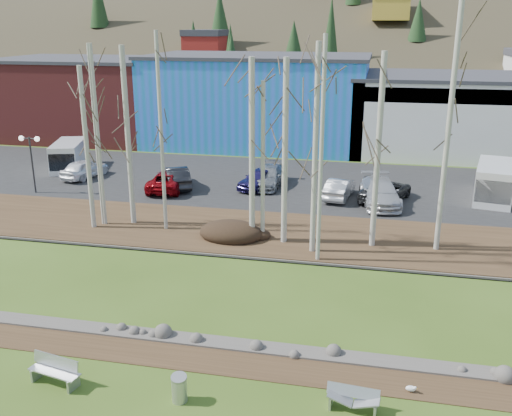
% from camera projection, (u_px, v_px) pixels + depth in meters
% --- Properties ---
extents(ground, '(200.00, 200.00, 0.00)m').
position_uv_depth(ground, '(193.00, 396.00, 17.75)').
color(ground, '#334D15').
rests_on(ground, ground).
extents(dirt_strip, '(80.00, 1.80, 0.03)m').
position_uv_depth(dirt_strip, '(212.00, 359.00, 19.70)').
color(dirt_strip, '#382616').
rests_on(dirt_strip, ground).
extents(near_bank_rocks, '(80.00, 0.80, 0.50)m').
position_uv_depth(near_bank_rocks, '(219.00, 344.00, 20.64)').
color(near_bank_rocks, '#47423D').
rests_on(near_bank_rocks, ground).
extents(river, '(80.00, 8.00, 0.90)m').
position_uv_depth(river, '(245.00, 294.00, 24.45)').
color(river, black).
rests_on(river, ground).
extents(far_bank_rocks, '(80.00, 0.80, 0.46)m').
position_uv_depth(far_bank_rocks, '(264.00, 257.00, 28.27)').
color(far_bank_rocks, '#47423D').
rests_on(far_bank_rocks, ground).
extents(far_bank, '(80.00, 7.00, 0.15)m').
position_uv_depth(far_bank, '(275.00, 234.00, 31.22)').
color(far_bank, '#382616').
rests_on(far_bank, ground).
extents(parking_lot, '(80.00, 14.00, 0.14)m').
position_uv_depth(parking_lot, '(301.00, 184.00, 40.99)').
color(parking_lot, black).
rests_on(parking_lot, ground).
extents(building_brick, '(16.32, 12.24, 7.80)m').
position_uv_depth(building_brick, '(85.00, 97.00, 57.57)').
color(building_brick, maroon).
rests_on(building_brick, ground).
extents(building_blue, '(20.40, 12.24, 8.30)m').
position_uv_depth(building_blue, '(259.00, 100.00, 53.93)').
color(building_blue, '#1878C3').
rests_on(building_blue, ground).
extents(building_white, '(18.36, 12.24, 6.80)m').
position_uv_depth(building_white, '(457.00, 114.00, 50.59)').
color(building_white, silver).
rests_on(building_white, ground).
extents(bench_intact, '(1.85, 0.87, 0.89)m').
position_uv_depth(bench_intact, '(55.00, 371.00, 18.28)').
color(bench_intact, '#B0B2B5').
rests_on(bench_intact, ground).
extents(bench_damaged, '(1.62, 0.66, 0.70)m').
position_uv_depth(bench_damaged, '(353.00, 399.00, 17.05)').
color(bench_damaged, '#B0B2B5').
rests_on(bench_damaged, ground).
extents(litter_bin, '(0.59, 0.59, 0.82)m').
position_uv_depth(litter_bin, '(179.00, 389.00, 17.40)').
color(litter_bin, '#B0B2B5').
rests_on(litter_bin, ground).
extents(seagull, '(0.37, 0.20, 0.28)m').
position_uv_depth(seagull, '(411.00, 388.00, 17.88)').
color(seagull, gold).
rests_on(seagull, ground).
extents(dirt_mound, '(3.44, 2.43, 0.67)m').
position_uv_depth(dirt_mound, '(231.00, 232.00, 30.36)').
color(dirt_mound, black).
rests_on(dirt_mound, far_bank).
extents(birch_0, '(0.26, 0.26, 8.85)m').
position_uv_depth(birch_0, '(87.00, 149.00, 30.72)').
color(birch_0, beige).
rests_on(birch_0, far_bank).
extents(birch_1, '(0.19, 0.19, 9.94)m').
position_uv_depth(birch_1, '(98.00, 138.00, 31.04)').
color(birch_1, beige).
rests_on(birch_1, far_bank).
extents(birch_2, '(0.30, 0.30, 9.84)m').
position_uv_depth(birch_2, '(128.00, 138.00, 31.28)').
color(birch_2, beige).
rests_on(birch_2, far_bank).
extents(birch_3, '(0.20, 0.20, 10.60)m').
position_uv_depth(birch_3, '(161.00, 134.00, 30.19)').
color(birch_3, beige).
rests_on(birch_3, far_bank).
extents(birch_4, '(0.30, 0.30, 9.39)m').
position_uv_depth(birch_4, '(285.00, 154.00, 28.47)').
color(birch_4, beige).
rests_on(birch_4, far_bank).
extents(birch_5, '(0.22, 0.22, 8.25)m').
position_uv_depth(birch_5, '(263.00, 163.00, 29.03)').
color(birch_5, beige).
rests_on(birch_5, far_bank).
extents(birch_6, '(0.20, 0.20, 10.51)m').
position_uv_depth(birch_6, '(321.00, 153.00, 26.06)').
color(birch_6, beige).
rests_on(birch_6, far_bank).
extents(birch_7, '(0.26, 0.26, 10.16)m').
position_uv_depth(birch_7, '(315.00, 152.00, 27.15)').
color(birch_7, beige).
rests_on(birch_7, far_bank).
extents(birch_8, '(0.29, 0.29, 9.70)m').
position_uv_depth(birch_8, '(378.00, 153.00, 27.94)').
color(birch_8, beige).
rests_on(birch_8, far_bank).
extents(birch_9, '(0.26, 0.26, 12.33)m').
position_uv_depth(birch_9, '(449.00, 128.00, 27.02)').
color(birch_9, beige).
rests_on(birch_9, far_bank).
extents(birch_10, '(0.30, 0.30, 9.39)m').
position_uv_depth(birch_10, '(252.00, 152.00, 28.80)').
color(birch_10, beige).
rests_on(birch_10, far_bank).
extents(birch_11, '(0.19, 0.19, 9.94)m').
position_uv_depth(birch_11, '(96.00, 138.00, 31.06)').
color(birch_11, beige).
rests_on(birch_11, far_bank).
extents(street_lamp, '(1.48, 0.35, 3.87)m').
position_uv_depth(street_lamp, '(30.00, 148.00, 37.65)').
color(street_lamp, '#262628').
rests_on(street_lamp, parking_lot).
extents(car_0, '(2.42, 4.32, 1.39)m').
position_uv_depth(car_0, '(84.00, 169.00, 42.08)').
color(car_0, white).
rests_on(car_0, parking_lot).
extents(car_1, '(3.43, 4.65, 1.46)m').
position_uv_depth(car_1, '(176.00, 177.00, 39.65)').
color(car_1, black).
rests_on(car_1, parking_lot).
extents(car_2, '(2.59, 4.92, 1.32)m').
position_uv_depth(car_2, '(169.00, 180.00, 39.06)').
color(car_2, maroon).
rests_on(car_2, parking_lot).
extents(car_3, '(2.24, 4.90, 1.39)m').
position_uv_depth(car_3, '(268.00, 176.00, 39.92)').
color(car_3, gray).
rests_on(car_3, parking_lot).
extents(car_4, '(2.81, 4.35, 1.38)m').
position_uv_depth(car_4, '(259.00, 178.00, 39.42)').
color(car_4, '#1E184F').
rests_on(car_4, parking_lot).
extents(car_5, '(1.95, 4.15, 1.32)m').
position_uv_depth(car_5, '(339.00, 188.00, 37.18)').
color(car_5, '#B9B9BB').
rests_on(car_5, parking_lot).
extents(car_6, '(3.77, 5.27, 1.33)m').
position_uv_depth(car_6, '(386.00, 191.00, 36.65)').
color(car_6, '#262729').
rests_on(car_6, parking_lot).
extents(car_7, '(2.94, 5.63, 1.56)m').
position_uv_depth(car_7, '(380.00, 192.00, 35.95)').
color(car_7, '#B8B8BA').
rests_on(car_7, parking_lot).
extents(van_white, '(3.21, 5.62, 2.31)m').
position_uv_depth(van_white, '(494.00, 183.00, 36.64)').
color(van_white, white).
rests_on(van_white, parking_lot).
extents(van_grey, '(3.35, 5.20, 2.11)m').
position_uv_depth(van_grey, '(68.00, 156.00, 44.42)').
color(van_grey, silver).
rests_on(van_grey, parking_lot).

